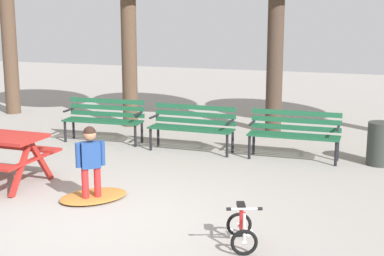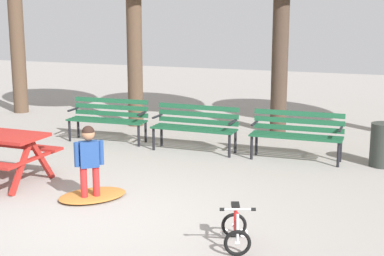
{
  "view_description": "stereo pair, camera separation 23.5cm",
  "coord_description": "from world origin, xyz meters",
  "px_view_note": "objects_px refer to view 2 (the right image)",
  "views": [
    {
      "loc": [
        3.45,
        -6.12,
        2.65
      ],
      "look_at": [
        0.65,
        1.98,
        0.85
      ],
      "focal_mm": 53.86,
      "sensor_mm": 36.0,
      "label": 1
    },
    {
      "loc": [
        3.67,
        -6.04,
        2.65
      ],
      "look_at": [
        0.65,
        1.98,
        0.85
      ],
      "focal_mm": 53.86,
      "sensor_mm": 36.0,
      "label": 2
    }
  ],
  "objects_px": {
    "park_bench_far_left": "(109,116)",
    "park_bench_left": "(196,124)",
    "park_bench_right": "(297,131)",
    "trash_bin": "(383,145)",
    "kids_bicycle": "(236,229)",
    "child_standing": "(89,157)"
  },
  "relations": [
    {
      "from": "park_bench_far_left",
      "to": "park_bench_left",
      "type": "distance_m",
      "value": 1.91
    },
    {
      "from": "park_bench_right",
      "to": "trash_bin",
      "type": "distance_m",
      "value": 1.46
    },
    {
      "from": "park_bench_right",
      "to": "kids_bicycle",
      "type": "distance_m",
      "value": 4.03
    },
    {
      "from": "child_standing",
      "to": "trash_bin",
      "type": "distance_m",
      "value": 5.0
    },
    {
      "from": "park_bench_right",
      "to": "child_standing",
      "type": "bearing_deg",
      "value": -125.11
    },
    {
      "from": "park_bench_far_left",
      "to": "trash_bin",
      "type": "xyz_separation_m",
      "value": [
        5.26,
        -0.02,
        -0.14
      ]
    },
    {
      "from": "park_bench_right",
      "to": "kids_bicycle",
      "type": "relative_size",
      "value": 2.55
    },
    {
      "from": "park_bench_right",
      "to": "park_bench_far_left",
      "type": "bearing_deg",
      "value": 178.36
    },
    {
      "from": "kids_bicycle",
      "to": "trash_bin",
      "type": "bearing_deg",
      "value": 71.32
    },
    {
      "from": "kids_bicycle",
      "to": "child_standing",
      "type": "bearing_deg",
      "value": 161.48
    },
    {
      "from": "child_standing",
      "to": "kids_bicycle",
      "type": "height_order",
      "value": "child_standing"
    },
    {
      "from": "trash_bin",
      "to": "child_standing",
      "type": "bearing_deg",
      "value": -138.26
    },
    {
      "from": "child_standing",
      "to": "kids_bicycle",
      "type": "xyz_separation_m",
      "value": [
        2.34,
        -0.78,
        -0.43
      ]
    },
    {
      "from": "park_bench_far_left",
      "to": "trash_bin",
      "type": "bearing_deg",
      "value": -0.2
    },
    {
      "from": "park_bench_right",
      "to": "kids_bicycle",
      "type": "bearing_deg",
      "value": -89.08
    },
    {
      "from": "park_bench_far_left",
      "to": "kids_bicycle",
      "type": "bearing_deg",
      "value": -46.82
    },
    {
      "from": "park_bench_right",
      "to": "child_standing",
      "type": "distance_m",
      "value": 3.95
    },
    {
      "from": "trash_bin",
      "to": "park_bench_left",
      "type": "bearing_deg",
      "value": -178.1
    },
    {
      "from": "park_bench_far_left",
      "to": "trash_bin",
      "type": "height_order",
      "value": "park_bench_far_left"
    },
    {
      "from": "park_bench_left",
      "to": "park_bench_right",
      "type": "bearing_deg",
      "value": 0.61
    },
    {
      "from": "child_standing",
      "to": "trash_bin",
      "type": "bearing_deg",
      "value": 41.74
    },
    {
      "from": "park_bench_far_left",
      "to": "child_standing",
      "type": "height_order",
      "value": "child_standing"
    }
  ]
}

